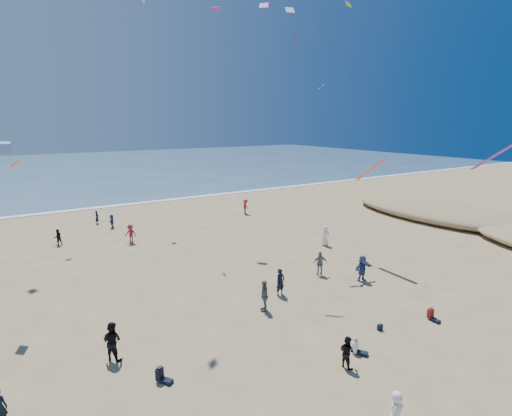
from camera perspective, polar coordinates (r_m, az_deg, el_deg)
ocean at (r=105.29m, az=-27.64°, el=4.85°), size 220.00×100.00×0.06m
surf_line at (r=56.17m, az=-22.69°, el=-0.07°), size 220.00×1.20×0.08m
standing_flyers at (r=30.71m, az=-5.94°, el=-7.33°), size 30.02×38.35×1.92m
seated_group at (r=20.16m, az=1.74°, el=-19.93°), size 22.74×25.06×0.84m
navy_bag at (r=23.70m, az=17.30°, el=-15.95°), size 0.28×0.18×0.34m
kites_aloft at (r=28.37m, az=7.58°, el=19.39°), size 34.36×45.08×25.88m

